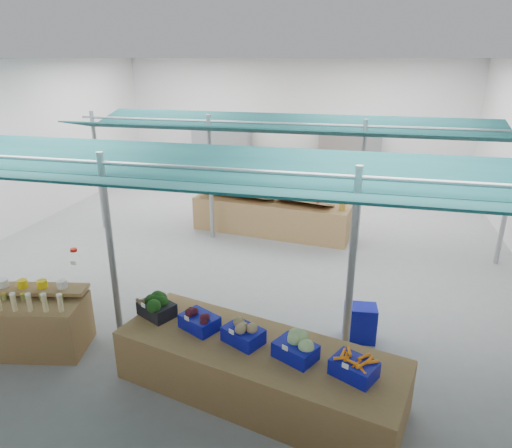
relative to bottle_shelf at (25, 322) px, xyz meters
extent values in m
plane|color=gray|center=(2.27, 4.54, -0.44)|extent=(13.00, 13.00, 0.00)
plane|color=silver|center=(2.27, 4.54, 3.76)|extent=(13.00, 13.00, 0.00)
plane|color=silver|center=(2.27, 11.04, 1.66)|extent=(12.00, 0.00, 12.00)
plane|color=silver|center=(-3.73, 4.54, 1.66)|extent=(0.00, 13.00, 13.00)
cylinder|color=gray|center=(-1.73, 5.04, 1.06)|extent=(0.10, 0.10, 3.00)
cylinder|color=gray|center=(1.27, 0.54, 1.06)|extent=(0.10, 0.10, 3.00)
cylinder|color=gray|center=(1.27, 5.04, 1.06)|extent=(0.10, 0.10, 3.00)
cylinder|color=gray|center=(4.77, 0.54, 1.06)|extent=(0.10, 0.10, 3.00)
cylinder|color=gray|center=(4.77, 5.04, 1.06)|extent=(0.10, 0.10, 3.00)
cylinder|color=gray|center=(7.77, 5.04, 1.06)|extent=(0.10, 0.10, 3.00)
cylinder|color=gray|center=(3.02, 0.54, 2.41)|extent=(10.00, 0.06, 0.06)
cylinder|color=gray|center=(3.02, 5.04, 2.41)|extent=(10.00, 0.06, 0.06)
cube|color=#0B2C31|center=(3.02, -0.11, 2.34)|extent=(9.50, 1.28, 0.30)
cube|color=#0B2C31|center=(3.02, 1.19, 2.34)|extent=(9.50, 1.28, 0.30)
cube|color=#0B2C31|center=(3.02, 4.39, 2.34)|extent=(9.50, 1.28, 0.30)
cube|color=#0B2C31|center=(3.02, 5.69, 2.34)|extent=(9.50, 1.28, 0.30)
cube|color=#B23F33|center=(-0.23, 10.54, 0.56)|extent=(2.00, 0.50, 2.00)
cube|color=#B23F33|center=(4.27, 10.54, 0.56)|extent=(2.00, 0.50, 2.00)
cube|color=olive|center=(0.01, -0.04, -0.04)|extent=(1.96, 1.17, 0.81)
cube|color=#997247|center=(-0.04, 0.21, 0.44)|extent=(1.86, 0.72, 0.06)
cube|color=olive|center=(3.68, -0.16, -0.08)|extent=(3.96, 2.10, 0.73)
cube|color=olive|center=(2.62, 5.68, -0.02)|extent=(4.03, 1.41, 0.85)
cube|color=olive|center=(2.36, 9.17, -0.02)|extent=(4.73, 1.19, 0.84)
cube|color=#0E1298|center=(4.95, 1.42, -0.15)|extent=(0.53, 0.40, 0.59)
imported|color=navy|center=(1.42, 6.78, 0.35)|extent=(0.62, 0.44, 1.58)
imported|color=#A61422|center=(3.22, 6.78, 0.35)|extent=(0.83, 0.69, 1.58)
cube|color=black|center=(2.10, 0.22, 0.39)|extent=(0.60, 0.54, 0.20)
cube|color=white|center=(2.00, 0.02, 0.55)|extent=(0.08, 0.05, 0.06)
cube|color=#0E1298|center=(2.81, 0.05, 0.39)|extent=(0.60, 0.54, 0.20)
cube|color=white|center=(2.71, -0.15, 0.55)|extent=(0.08, 0.05, 0.06)
cube|color=#0E1298|center=(3.48, -0.11, 0.39)|extent=(0.60, 0.54, 0.20)
cube|color=white|center=(3.38, -0.31, 0.55)|extent=(0.08, 0.05, 0.06)
cube|color=#0E1298|center=(4.19, -0.28, 0.39)|extent=(0.60, 0.54, 0.20)
cube|color=white|center=(4.09, -0.48, 0.55)|extent=(0.08, 0.05, 0.06)
cube|color=#0E1298|center=(4.90, -0.46, 0.39)|extent=(0.60, 0.54, 0.20)
cube|color=white|center=(4.80, -0.65, 0.55)|extent=(0.08, 0.05, 0.06)
sphere|color=brown|center=(1.92, 0.13, 0.53)|extent=(0.09, 0.09, 0.09)
sphere|color=brown|center=(1.87, 0.11, 0.57)|extent=(0.06, 0.06, 0.06)
cylinder|color=red|center=(0.07, 1.28, 0.66)|extent=(0.12, 0.12, 0.05)
cube|color=white|center=(0.07, 1.22, 0.44)|extent=(0.10, 0.01, 0.07)
cube|color=#997247|center=(1.67, 5.70, 0.52)|extent=(2.01, 1.11, 0.26)
cube|color=#997247|center=(3.40, 5.49, 0.52)|extent=(1.62, 1.02, 0.26)
cylinder|color=#8C6019|center=(4.38, 5.37, 0.51)|extent=(0.14, 0.14, 0.22)
cone|color=#26661E|center=(4.38, 5.37, 0.70)|extent=(0.12, 0.12, 0.18)
camera|label=1|loc=(4.84, -4.98, 3.78)|focal=32.00mm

